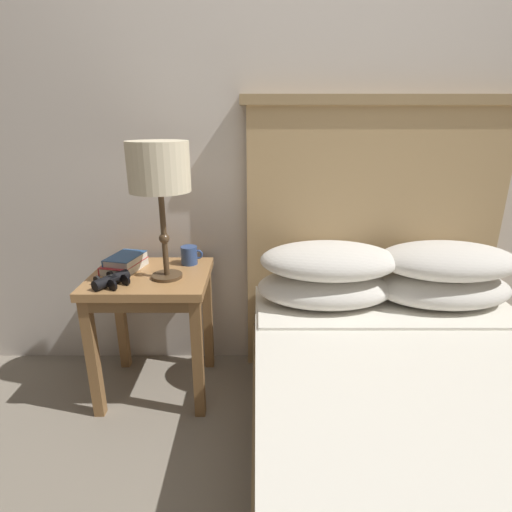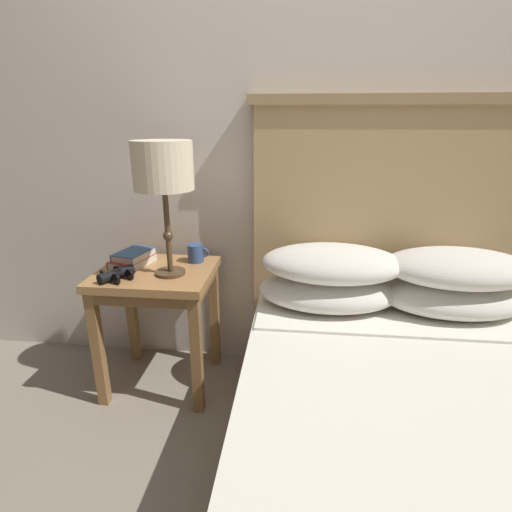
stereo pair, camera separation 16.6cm
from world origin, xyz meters
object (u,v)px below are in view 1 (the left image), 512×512
Objects in this scene: book_on_nightstand at (125,266)px; table_lamp at (160,171)px; bed at (433,429)px; coffee_mug at (191,255)px; binoculars_pair at (113,280)px; nightstand at (153,293)px; book_stacked_on_top at (126,258)px.

table_lamp is at bearing -23.97° from book_on_nightstand.
bed reaches higher than coffee_mug.
binoculars_pair is (-1.15, 0.48, 0.31)m from bed.
nightstand is 1.21m from bed.
bed is 9.98× the size of book_stacked_on_top.
book_on_nightstand is (-1.16, 0.66, 0.31)m from bed.
nightstand is at bearing -25.40° from book_stacked_on_top.
book_on_nightstand is at bearing -165.22° from coffee_mug.
nightstand is at bearing -140.48° from coffee_mug.
nightstand is at bearing 149.31° from bed.
binoculars_pair is at bearing -137.58° from coffee_mug.
nightstand is 1.05× the size of table_lamp.
binoculars_pair is at bearing -90.25° from book_stacked_on_top.
nightstand is 2.92× the size of book_stacked_on_top.
book_stacked_on_top reaches higher than book_on_nightstand.
book_stacked_on_top reaches higher than binoculars_pair.
bed reaches higher than book_stacked_on_top.
bed is at bearing -30.69° from nightstand.
bed reaches higher than table_lamp.
coffee_mug reaches higher than binoculars_pair.
table_lamp is 0.49m from binoculars_pair.
nightstand is 0.29× the size of bed.
book_stacked_on_top is 0.29m from coffee_mug.
binoculars_pair is 1.53× the size of coffee_mug.
binoculars_pair is at bearing 157.21° from bed.
book_stacked_on_top is 0.19m from binoculars_pair.
book_stacked_on_top is (0.01, 0.00, 0.03)m from book_on_nightstand.
table_lamp reaches higher than book_stacked_on_top.
book_stacked_on_top is at bearing 149.85° from bed.
coffee_mug is at bearing 42.42° from binoculars_pair.
bed is at bearing -22.79° from binoculars_pair.
nightstand is 2.61× the size of book_on_nightstand.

